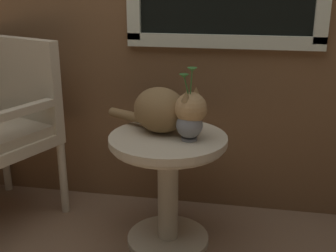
{
  "coord_description": "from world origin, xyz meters",
  "views": [
    {
      "loc": [
        0.51,
        -1.66,
        1.27
      ],
      "look_at": [
        0.15,
        0.23,
        0.62
      ],
      "focal_mm": 46.53,
      "sensor_mm": 36.0,
      "label": 1
    }
  ],
  "objects_px": {
    "wicker_chair": "(2,121)",
    "cat": "(165,110)",
    "wicker_side_table": "(168,169)",
    "pewter_vase_with_ivy": "(189,120)"
  },
  "relations": [
    {
      "from": "wicker_side_table",
      "to": "wicker_chair",
      "type": "relative_size",
      "value": 0.59
    },
    {
      "from": "wicker_chair",
      "to": "wicker_side_table",
      "type": "bearing_deg",
      "value": -8.29
    },
    {
      "from": "wicker_side_table",
      "to": "wicker_chair",
      "type": "distance_m",
      "value": 0.96
    },
    {
      "from": "wicker_chair",
      "to": "cat",
      "type": "distance_m",
      "value": 0.93
    },
    {
      "from": "cat",
      "to": "wicker_side_table",
      "type": "bearing_deg",
      "value": -61.63
    },
    {
      "from": "cat",
      "to": "pewter_vase_with_ivy",
      "type": "bearing_deg",
      "value": -30.89
    },
    {
      "from": "wicker_chair",
      "to": "cat",
      "type": "bearing_deg",
      "value": -5.87
    },
    {
      "from": "wicker_side_table",
      "to": "pewter_vase_with_ivy",
      "type": "distance_m",
      "value": 0.29
    },
    {
      "from": "wicker_side_table",
      "to": "cat",
      "type": "height_order",
      "value": "cat"
    },
    {
      "from": "wicker_chair",
      "to": "cat",
      "type": "height_order",
      "value": "wicker_chair"
    }
  ]
}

